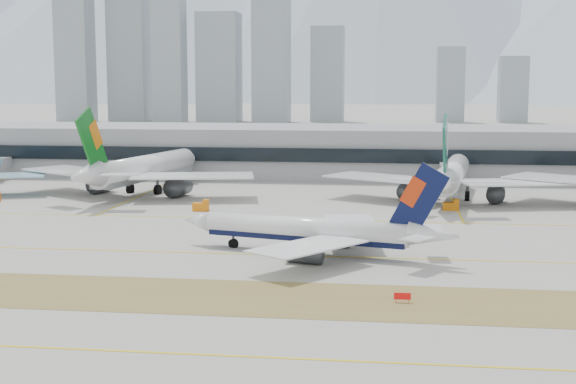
# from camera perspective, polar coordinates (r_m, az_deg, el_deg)

# --- Properties ---
(ground) EXTENTS (3000.00, 3000.00, 0.00)m
(ground) POSITION_cam_1_polar(r_m,az_deg,el_deg) (139.19, -1.93, -4.03)
(ground) COLOR #99978F
(ground) RESTS_ON ground
(apron_markings) EXTENTS (360.00, 122.22, 0.06)m
(apron_markings) POSITION_cam_1_polar(r_m,az_deg,el_deg) (88.15, -7.66, -11.09)
(apron_markings) COLOR brown
(apron_markings) RESTS_ON ground
(taxiing_airliner) EXTENTS (47.98, 40.96, 16.38)m
(taxiing_airliner) POSITION_cam_1_polar(r_m,az_deg,el_deg) (133.62, 1.96, -2.80)
(taxiing_airliner) COLOR white
(taxiing_airliner) RESTS_ON ground
(widebody_eva) EXTENTS (64.57, 64.05, 23.44)m
(widebody_eva) POSITION_cam_1_polar(r_m,az_deg,el_deg) (209.72, -10.39, 1.54)
(widebody_eva) COLOR white
(widebody_eva) RESTS_ON ground
(widebody_cathay) EXTENTS (61.97, 61.19, 22.31)m
(widebody_cathay) POSITION_cam_1_polar(r_m,az_deg,el_deg) (198.95, 11.56, 1.10)
(widebody_cathay) COLOR white
(widebody_cathay) RESTS_ON ground
(terminal) EXTENTS (280.00, 43.10, 15.00)m
(terminal) POSITION_cam_1_polar(r_m,az_deg,el_deg) (251.16, 2.26, 2.96)
(terminal) COLOR gray
(terminal) RESTS_ON ground
(hold_sign_right) EXTENTS (2.20, 0.15, 1.35)m
(hold_sign_right) POSITION_cam_1_polar(r_m,az_deg,el_deg) (106.13, 8.14, -7.36)
(hold_sign_right) COLOR red
(hold_sign_right) RESTS_ON ground
(gse_c) EXTENTS (3.55, 2.00, 2.60)m
(gse_c) POSITION_cam_1_polar(r_m,az_deg,el_deg) (184.23, 11.55, -0.96)
(gse_c) COLOR orange
(gse_c) RESTS_ON ground
(gse_b) EXTENTS (3.55, 2.00, 2.60)m
(gse_b) POSITION_cam_1_polar(r_m,az_deg,el_deg) (180.65, -6.17, -1.01)
(gse_b) COLOR orange
(gse_b) RESTS_ON ground
(city_skyline) EXTENTS (342.00, 49.80, 140.00)m
(city_skyline) POSITION_cam_1_polar(r_m,az_deg,el_deg) (602.22, -5.13, 9.73)
(city_skyline) COLOR gray
(city_skyline) RESTS_ON ground
(mountain_ridge) EXTENTS (2830.00, 1120.00, 470.00)m
(mountain_ridge) POSITION_cam_1_polar(r_m,az_deg,el_deg) (1546.31, 7.87, 13.35)
(mountain_ridge) COLOR #9EA8B7
(mountain_ridge) RESTS_ON ground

